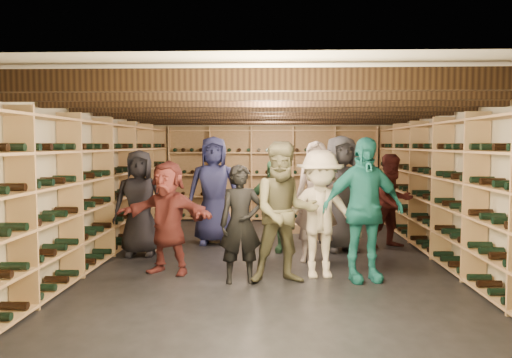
{
  "coord_description": "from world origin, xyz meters",
  "views": [
    {
      "loc": [
        0.06,
        -7.55,
        1.74
      ],
      "look_at": [
        -0.23,
        0.2,
        1.2
      ],
      "focal_mm": 35.0,
      "sensor_mm": 36.0,
      "label": 1
    }
  ],
  "objects_px": {
    "crate_loose": "(298,228)",
    "person_5": "(168,217)",
    "person_0": "(140,203)",
    "person_3": "(320,214)",
    "person_1": "(241,224)",
    "crate_stack_left": "(217,222)",
    "person_8": "(392,201)",
    "person_7": "(316,202)",
    "person_4": "(363,209)",
    "person_12": "(341,193)",
    "person_2": "(285,212)",
    "crate_stack_right": "(330,226)",
    "person_10": "(272,206)",
    "person_6": "(214,190)"
  },
  "relations": [
    {
      "from": "crate_loose",
      "to": "person_5",
      "type": "xyz_separation_m",
      "value": [
        -1.9,
        -3.21,
        0.68
      ]
    },
    {
      "from": "person_0",
      "to": "person_3",
      "type": "distance_m",
      "value": 2.96
    },
    {
      "from": "person_0",
      "to": "person_1",
      "type": "relative_size",
      "value": 1.11
    },
    {
      "from": "crate_loose",
      "to": "person_1",
      "type": "height_order",
      "value": "person_1"
    },
    {
      "from": "crate_stack_left",
      "to": "person_8",
      "type": "distance_m",
      "value": 3.09
    },
    {
      "from": "person_5",
      "to": "person_8",
      "type": "bearing_deg",
      "value": 45.23
    },
    {
      "from": "person_3",
      "to": "person_7",
      "type": "distance_m",
      "value": 0.83
    },
    {
      "from": "person_4",
      "to": "person_12",
      "type": "height_order",
      "value": "person_12"
    },
    {
      "from": "person_2",
      "to": "person_1",
      "type": "bearing_deg",
      "value": 172.61
    },
    {
      "from": "crate_stack_left",
      "to": "person_4",
      "type": "xyz_separation_m",
      "value": [
        2.17,
        -2.5,
        0.58
      ]
    },
    {
      "from": "crate_stack_left",
      "to": "person_2",
      "type": "height_order",
      "value": "person_2"
    },
    {
      "from": "person_0",
      "to": "person_5",
      "type": "xyz_separation_m",
      "value": [
        0.67,
        -1.07,
        -0.06
      ]
    },
    {
      "from": "crate_loose",
      "to": "person_4",
      "type": "bearing_deg",
      "value": -79.16
    },
    {
      "from": "person_2",
      "to": "person_7",
      "type": "height_order",
      "value": "person_7"
    },
    {
      "from": "person_12",
      "to": "person_2",
      "type": "bearing_deg",
      "value": -132.96
    },
    {
      "from": "person_12",
      "to": "crate_stack_right",
      "type": "bearing_deg",
      "value": 77.42
    },
    {
      "from": "person_8",
      "to": "person_10",
      "type": "distance_m",
      "value": 2.05
    },
    {
      "from": "person_5",
      "to": "person_12",
      "type": "height_order",
      "value": "person_12"
    },
    {
      "from": "person_5",
      "to": "person_6",
      "type": "height_order",
      "value": "person_6"
    },
    {
      "from": "person_7",
      "to": "person_5",
      "type": "bearing_deg",
      "value": -148.22
    },
    {
      "from": "person_12",
      "to": "person_1",
      "type": "bearing_deg",
      "value": -144.31
    },
    {
      "from": "person_0",
      "to": "person_2",
      "type": "height_order",
      "value": "person_2"
    },
    {
      "from": "person_0",
      "to": "person_3",
      "type": "xyz_separation_m",
      "value": [
        2.71,
        -1.19,
        0.01
      ]
    },
    {
      "from": "person_1",
      "to": "person_3",
      "type": "bearing_deg",
      "value": 6.84
    },
    {
      "from": "crate_stack_right",
      "to": "person_0",
      "type": "xyz_separation_m",
      "value": [
        -3.12,
        -1.39,
        0.57
      ]
    },
    {
      "from": "crate_stack_left",
      "to": "crate_stack_right",
      "type": "bearing_deg",
      "value": 6.15
    },
    {
      "from": "person_3",
      "to": "person_6",
      "type": "xyz_separation_m",
      "value": [
        -1.66,
        2.15,
        0.11
      ]
    },
    {
      "from": "person_7",
      "to": "person_12",
      "type": "bearing_deg",
      "value": 73.48
    },
    {
      "from": "person_5",
      "to": "crate_stack_right",
      "type": "bearing_deg",
      "value": 62.64
    },
    {
      "from": "person_1",
      "to": "person_7",
      "type": "relative_size",
      "value": 0.83
    },
    {
      "from": "person_0",
      "to": "person_8",
      "type": "xyz_separation_m",
      "value": [
        4.09,
        0.73,
        -0.04
      ]
    },
    {
      "from": "person_0",
      "to": "person_2",
      "type": "distance_m",
      "value": 2.68
    },
    {
      "from": "crate_stack_left",
      "to": "person_12",
      "type": "bearing_deg",
      "value": -18.61
    },
    {
      "from": "crate_stack_right",
      "to": "person_2",
      "type": "bearing_deg",
      "value": -107.19
    },
    {
      "from": "person_3",
      "to": "person_10",
      "type": "relative_size",
      "value": 1.12
    },
    {
      "from": "person_1",
      "to": "person_6",
      "type": "bearing_deg",
      "value": 94.94
    },
    {
      "from": "person_3",
      "to": "person_10",
      "type": "height_order",
      "value": "person_3"
    },
    {
      "from": "person_5",
      "to": "person_6",
      "type": "distance_m",
      "value": 2.07
    },
    {
      "from": "person_0",
      "to": "person_10",
      "type": "height_order",
      "value": "person_0"
    },
    {
      "from": "person_12",
      "to": "crate_stack_left",
      "type": "bearing_deg",
      "value": 144.72
    },
    {
      "from": "person_1",
      "to": "person_5",
      "type": "distance_m",
      "value": 1.1
    },
    {
      "from": "person_5",
      "to": "person_2",
      "type": "bearing_deg",
      "value": 3.01
    },
    {
      "from": "crate_stack_left",
      "to": "person_3",
      "type": "xyz_separation_m",
      "value": [
        1.64,
        -2.36,
        0.49
      ]
    },
    {
      "from": "person_10",
      "to": "person_3",
      "type": "bearing_deg",
      "value": -57.66
    },
    {
      "from": "person_10",
      "to": "person_12",
      "type": "xyz_separation_m",
      "value": [
        1.12,
        0.09,
        0.2
      ]
    },
    {
      "from": "person_1",
      "to": "person_3",
      "type": "height_order",
      "value": "person_3"
    },
    {
      "from": "person_0",
      "to": "person_12",
      "type": "relative_size",
      "value": 0.88
    },
    {
      "from": "crate_loose",
      "to": "person_7",
      "type": "relative_size",
      "value": 0.28
    },
    {
      "from": "person_3",
      "to": "person_5",
      "type": "bearing_deg",
      "value": 172.05
    },
    {
      "from": "crate_stack_left",
      "to": "person_8",
      "type": "relative_size",
      "value": 0.43
    }
  ]
}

